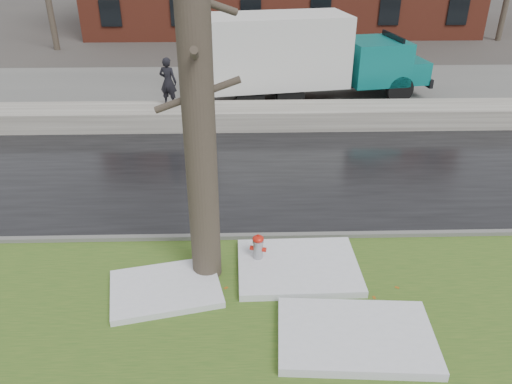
{
  "coord_description": "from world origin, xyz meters",
  "views": [
    {
      "loc": [
        -0.76,
        -9.06,
        6.71
      ],
      "look_at": [
        -0.48,
        1.55,
        1.0
      ],
      "focal_mm": 35.0,
      "sensor_mm": 36.0,
      "label": 1
    }
  ],
  "objects_px": {
    "box_truck": "(304,56)",
    "fire_hydrant": "(258,248)",
    "worker": "(168,82)",
    "tree": "(198,99)"
  },
  "relations": [
    {
      "from": "tree",
      "to": "worker",
      "type": "bearing_deg",
      "value": 101.63
    },
    {
      "from": "worker",
      "to": "fire_hydrant",
      "type": "bearing_deg",
      "value": 126.0
    },
    {
      "from": "fire_hydrant",
      "to": "box_truck",
      "type": "xyz_separation_m",
      "value": [
        2.26,
        11.76,
        1.45
      ]
    },
    {
      "from": "worker",
      "to": "tree",
      "type": "bearing_deg",
      "value": 119.01
    },
    {
      "from": "box_truck",
      "to": "fire_hydrant",
      "type": "bearing_deg",
      "value": -110.71
    },
    {
      "from": "box_truck",
      "to": "worker",
      "type": "bearing_deg",
      "value": -161.83
    },
    {
      "from": "fire_hydrant",
      "to": "worker",
      "type": "height_order",
      "value": "worker"
    },
    {
      "from": "fire_hydrant",
      "to": "tree",
      "type": "xyz_separation_m",
      "value": [
        -1.11,
        -0.3,
        3.48
      ]
    },
    {
      "from": "tree",
      "to": "box_truck",
      "type": "height_order",
      "value": "tree"
    },
    {
      "from": "tree",
      "to": "box_truck",
      "type": "bearing_deg",
      "value": 74.36
    }
  ]
}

